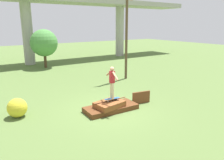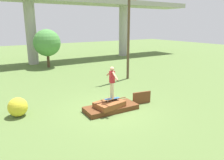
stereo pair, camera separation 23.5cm
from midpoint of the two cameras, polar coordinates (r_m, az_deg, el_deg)
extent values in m
plane|color=#567038|center=(11.30, 0.32, -7.91)|extent=(80.00, 80.00, 0.00)
cube|color=#5B3319|center=(11.26, 0.32, -7.33)|extent=(2.78, 1.30, 0.25)
cube|color=brown|center=(11.03, -0.09, -6.35)|extent=(1.53, 1.17, 0.29)
cylinder|color=brown|center=(11.11, 0.32, -5.32)|extent=(1.84, 0.05, 0.05)
cube|color=brown|center=(12.25, 8.31, -4.59)|extent=(1.07, 0.29, 0.67)
cube|color=#23517F|center=(11.05, 0.61, -4.86)|extent=(0.82, 0.31, 0.01)
cylinder|color=silver|center=(11.26, 1.69, -4.78)|extent=(0.06, 0.04, 0.05)
cylinder|color=silver|center=(11.11, 2.11, -5.06)|extent=(0.06, 0.04, 0.05)
cylinder|color=silver|center=(11.03, -0.90, -5.19)|extent=(0.06, 0.04, 0.05)
cylinder|color=silver|center=(10.88, -0.51, -5.47)|extent=(0.06, 0.04, 0.05)
cylinder|color=#C6B78E|center=(10.99, 0.42, -2.68)|extent=(0.12, 0.12, 0.82)
cylinder|color=#C6B78E|center=(10.84, 0.81, -2.91)|extent=(0.12, 0.12, 0.82)
cube|color=maroon|center=(10.73, 0.63, 0.81)|extent=(0.25, 0.24, 0.59)
sphere|color=#A37556|center=(10.64, 0.63, 2.91)|extent=(0.21, 0.21, 0.21)
cylinder|color=#A37556|center=(11.02, -0.17, 1.77)|extent=(0.16, 0.55, 0.37)
cylinder|color=#A37556|center=(10.39, 1.47, 0.99)|extent=(0.16, 0.55, 0.37)
cylinder|color=#A8A59E|center=(25.37, -20.13, 11.33)|extent=(1.10, 1.10, 6.60)
cylinder|color=#A8A59E|center=(30.46, 3.12, 12.54)|extent=(1.10, 1.10, 6.60)
cylinder|color=brown|center=(17.25, 4.76, 14.06)|extent=(0.20, 0.20, 8.40)
cylinder|color=#4C3823|center=(23.14, -16.01, 4.86)|extent=(0.27, 0.27, 1.34)
sphere|color=#4C8E42|center=(22.92, -16.33, 9.31)|extent=(2.67, 2.67, 2.67)
sphere|color=gold|center=(11.35, -22.85, -6.52)|extent=(0.92, 0.92, 0.92)
camera|label=1|loc=(0.12, -89.38, 0.16)|focal=35.00mm
camera|label=2|loc=(0.12, 90.62, -0.16)|focal=35.00mm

